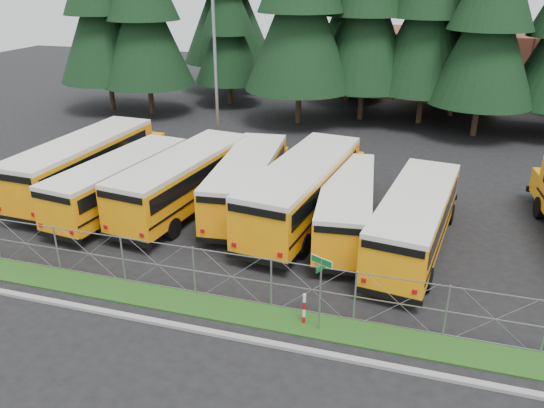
% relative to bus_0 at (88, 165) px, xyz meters
% --- Properties ---
extents(ground, '(120.00, 120.00, 0.00)m').
position_rel_bus_0_xyz_m(ground, '(13.79, -6.82, -1.53)').
color(ground, black).
rests_on(ground, ground).
extents(curb, '(50.00, 0.25, 0.12)m').
position_rel_bus_0_xyz_m(curb, '(13.79, -9.92, -1.47)').
color(curb, gray).
rests_on(curb, ground).
extents(grass_verge, '(50.00, 1.40, 0.06)m').
position_rel_bus_0_xyz_m(grass_verge, '(13.79, -8.52, -1.50)').
color(grass_verge, '#184213').
rests_on(grass_verge, ground).
extents(chainlink_fence, '(44.00, 0.10, 2.00)m').
position_rel_bus_0_xyz_m(chainlink_fence, '(13.79, -7.82, -0.53)').
color(chainlink_fence, gray).
rests_on(chainlink_fence, ground).
extents(brick_building, '(22.00, 10.00, 6.00)m').
position_rel_bus_0_xyz_m(brick_building, '(19.79, 33.18, 1.47)').
color(brick_building, brown).
rests_on(brick_building, ground).
extents(bus_0, '(3.32, 11.82, 3.07)m').
position_rel_bus_0_xyz_m(bus_0, '(0.00, 0.00, 0.00)').
color(bus_0, orange).
rests_on(bus_0, ground).
extents(bus_1, '(3.76, 10.63, 2.73)m').
position_rel_bus_0_xyz_m(bus_1, '(3.11, -1.44, -0.17)').
color(bus_1, orange).
rests_on(bus_1, ground).
extents(bus_2, '(4.03, 11.43, 2.93)m').
position_rel_bus_0_xyz_m(bus_2, '(6.18, -0.56, -0.07)').
color(bus_2, orange).
rests_on(bus_2, ground).
extents(bus_3, '(3.52, 10.81, 2.78)m').
position_rel_bus_0_xyz_m(bus_3, '(9.16, 0.35, -0.14)').
color(bus_3, orange).
rests_on(bus_3, ground).
extents(bus_4, '(4.27, 12.11, 3.11)m').
position_rel_bus_0_xyz_m(bus_4, '(12.25, -0.31, 0.02)').
color(bus_4, orange).
rests_on(bus_4, ground).
extents(bus_5, '(3.41, 10.16, 2.61)m').
position_rel_bus_0_xyz_m(bus_5, '(14.37, -0.98, -0.23)').
color(bus_5, orange).
rests_on(bus_5, ground).
extents(bus_6, '(3.91, 10.88, 2.79)m').
position_rel_bus_0_xyz_m(bus_6, '(17.49, -1.87, -0.14)').
color(bus_6, orange).
rests_on(bus_6, ground).
extents(street_sign, '(0.77, 0.51, 2.81)m').
position_rel_bus_0_xyz_m(street_sign, '(14.74, -8.67, 0.50)').
color(street_sign, gray).
rests_on(street_sign, ground).
extents(striped_bollard, '(0.11, 0.11, 1.20)m').
position_rel_bus_0_xyz_m(striped_bollard, '(14.17, -8.47, -0.93)').
color(striped_bollard, '#B20C0C').
rests_on(striped_bollard, ground).
extents(light_standard, '(0.70, 0.35, 10.14)m').
position_rel_bus_0_xyz_m(light_standard, '(4.58, 7.58, 3.97)').
color(light_standard, gray).
rests_on(light_standard, ground).
extents(conifer_0, '(8.00, 8.00, 17.69)m').
position_rel_bus_0_xyz_m(conifer_0, '(-9.38, 17.19, 7.31)').
color(conifer_0, black).
rests_on(conifer_0, ground).
extents(conifer_1, '(7.66, 7.66, 16.94)m').
position_rel_bus_0_xyz_m(conifer_1, '(-5.37, 16.87, 6.94)').
color(conifer_1, black).
rests_on(conifer_1, ground).
extents(conifer_2, '(6.21, 6.21, 13.73)m').
position_rel_bus_0_xyz_m(conifer_2, '(-0.15, 22.11, 5.33)').
color(conifer_2, black).
rests_on(conifer_2, ground).
extents(conifer_4, '(8.13, 8.13, 17.98)m').
position_rel_bus_0_xyz_m(conifer_4, '(12.07, 20.09, 7.46)').
color(conifer_4, black).
rests_on(conifer_4, ground).
extents(conifer_5, '(8.09, 8.09, 17.89)m').
position_rel_bus_0_xyz_m(conifer_5, '(16.78, 20.23, 7.41)').
color(conifer_5, black).
rests_on(conifer_5, ground).
extents(conifer_6, '(7.56, 7.56, 16.71)m').
position_rel_bus_0_xyz_m(conifer_6, '(20.86, 17.69, 6.82)').
color(conifer_6, black).
rests_on(conifer_6, ground).
extents(conifer_11, '(7.64, 7.64, 16.90)m').
position_rel_bus_0_xyz_m(conifer_11, '(9.86, 26.87, 6.91)').
color(conifer_11, black).
rests_on(conifer_11, ground).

